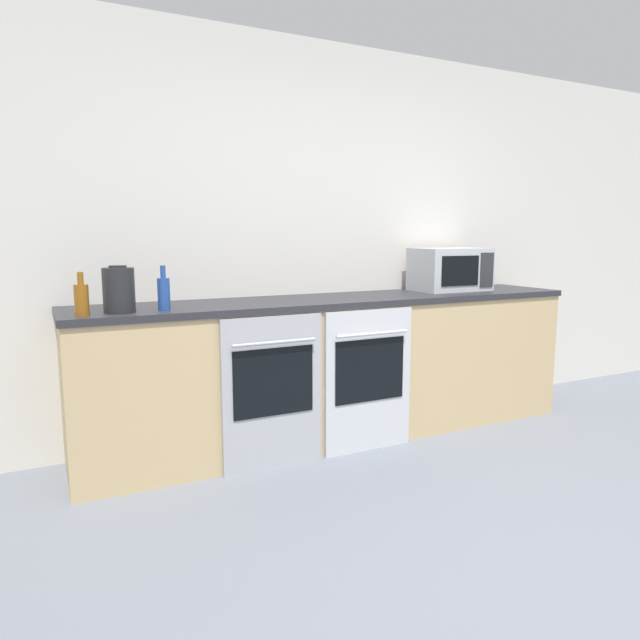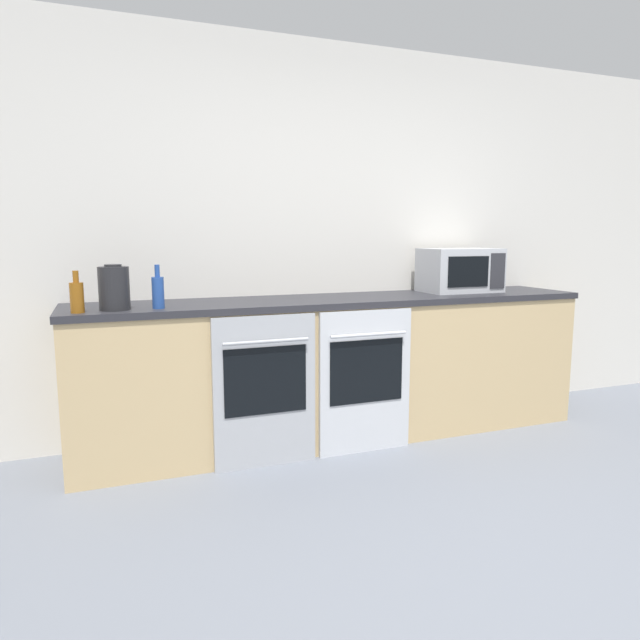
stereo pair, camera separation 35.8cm
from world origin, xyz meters
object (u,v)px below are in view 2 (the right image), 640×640
object	(u,v)px
bottle_blue	(158,291)
oven_right	(365,381)
oven_left	(265,391)
kettle	(114,288)
microwave	(460,270)
bottle_amber	(77,296)

from	to	relation	value
bottle_blue	oven_right	bearing A→B (deg)	-7.34
oven_left	kettle	world-z (taller)	kettle
oven_left	oven_right	size ratio (longest dim) A/B	1.00
oven_right	bottle_blue	xyz separation A→B (m)	(-1.19, 0.15, 0.58)
bottle_blue	microwave	bearing A→B (deg)	5.92
oven_right	bottle_blue	distance (m)	1.33
oven_left	kettle	distance (m)	1.00
bottle_blue	kettle	size ratio (longest dim) A/B	0.98
oven_left	bottle_blue	bearing A→B (deg)	164.60
bottle_amber	kettle	world-z (taller)	kettle
oven_left	bottle_amber	distance (m)	1.12
bottle_amber	kettle	bearing A→B (deg)	16.18
oven_left	bottle_amber	size ratio (longest dim) A/B	4.04
microwave	bottle_amber	bearing A→B (deg)	-174.20
microwave	kettle	bearing A→B (deg)	-175.05
oven_right	kettle	distance (m)	1.54
oven_right	kettle	size ratio (longest dim) A/B	3.61
microwave	bottle_amber	distance (m)	2.52
bottle_blue	bottle_amber	world-z (taller)	bottle_blue
bottle_blue	bottle_amber	size ratio (longest dim) A/B	1.10
oven_right	bottle_amber	distance (m)	1.70
oven_left	bottle_blue	size ratio (longest dim) A/B	3.68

